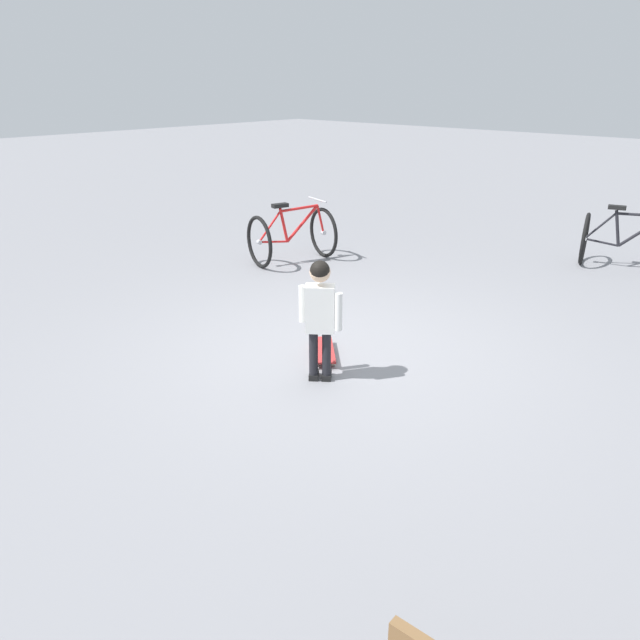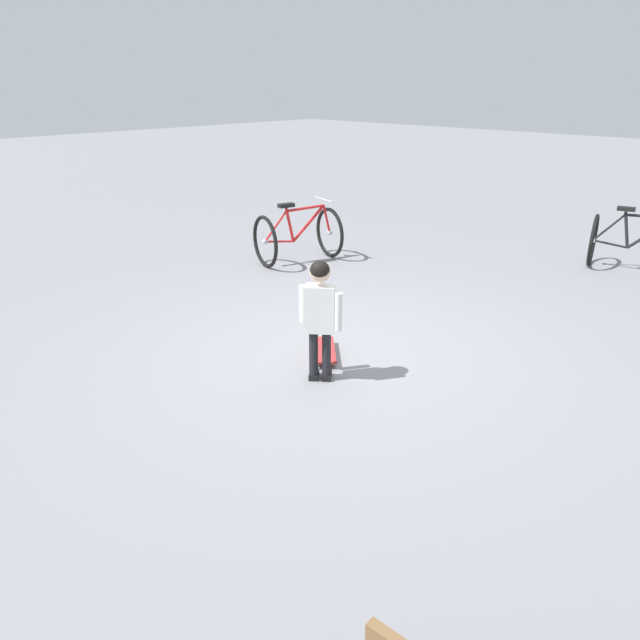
{
  "view_description": "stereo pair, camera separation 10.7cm",
  "coord_description": "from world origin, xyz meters",
  "px_view_note": "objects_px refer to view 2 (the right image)",
  "views": [
    {
      "loc": [
        -3.34,
        3.96,
        2.39
      ],
      "look_at": [
        -0.27,
        0.6,
        0.55
      ],
      "focal_mm": 33.49,
      "sensor_mm": 36.0,
      "label": 1
    },
    {
      "loc": [
        -3.42,
        3.89,
        2.39
      ],
      "look_at": [
        -0.27,
        0.6,
        0.55
      ],
      "focal_mm": 33.49,
      "sensor_mm": 36.0,
      "label": 2
    }
  ],
  "objects_px": {
    "child_person": "(320,308)",
    "bicycle_near": "(635,243)",
    "bicycle_mid": "(298,235)",
    "skateboard": "(325,350)"
  },
  "relations": [
    {
      "from": "child_person",
      "to": "skateboard",
      "type": "relative_size",
      "value": 1.96
    },
    {
      "from": "bicycle_near",
      "to": "bicycle_mid",
      "type": "relative_size",
      "value": 1.0
    },
    {
      "from": "skateboard",
      "to": "bicycle_mid",
      "type": "xyz_separation_m",
      "value": [
        2.38,
        -2.0,
        0.32
      ]
    },
    {
      "from": "bicycle_near",
      "to": "child_person",
      "type": "bearing_deg",
      "value": 80.66
    },
    {
      "from": "bicycle_mid",
      "to": "child_person",
      "type": "bearing_deg",
      "value": 138.55
    },
    {
      "from": "child_person",
      "to": "bicycle_near",
      "type": "distance_m",
      "value": 5.23
    },
    {
      "from": "skateboard",
      "to": "bicycle_mid",
      "type": "bearing_deg",
      "value": -39.95
    },
    {
      "from": "skateboard",
      "to": "bicycle_near",
      "type": "height_order",
      "value": "bicycle_near"
    },
    {
      "from": "skateboard",
      "to": "bicycle_mid",
      "type": "distance_m",
      "value": 3.13
    },
    {
      "from": "child_person",
      "to": "bicycle_near",
      "type": "bearing_deg",
      "value": -99.34
    }
  ]
}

